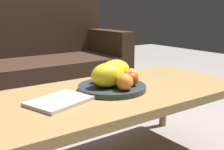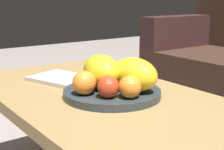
# 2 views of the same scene
# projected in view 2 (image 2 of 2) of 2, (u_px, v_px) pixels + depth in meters

# --- Properties ---
(coffee_table) EXTENTS (1.29, 0.62, 0.43)m
(coffee_table) POSITION_uv_depth(u_px,v_px,m) (114.00, 111.00, 1.12)
(coffee_table) COLOR olive
(coffee_table) RESTS_ON ground_plane
(fruit_bowl) EXTENTS (0.33, 0.33, 0.03)m
(fruit_bowl) POSITION_uv_depth(u_px,v_px,m) (112.00, 93.00, 1.13)
(fruit_bowl) COLOR #2C3539
(fruit_bowl) RESTS_ON coffee_table
(melon_large_front) EXTENTS (0.19, 0.13, 0.11)m
(melon_large_front) POSITION_uv_depth(u_px,v_px,m) (134.00, 74.00, 1.10)
(melon_large_front) COLOR yellow
(melon_large_front) RESTS_ON fruit_bowl
(melon_smaller_beside) EXTENTS (0.18, 0.14, 0.12)m
(melon_smaller_beside) POSITION_uv_depth(u_px,v_px,m) (101.00, 72.00, 1.13)
(melon_smaller_beside) COLOR yellow
(melon_smaller_beside) RESTS_ON fruit_bowl
(orange_front) EXTENTS (0.08, 0.08, 0.08)m
(orange_front) POSITION_uv_depth(u_px,v_px,m) (84.00, 83.00, 1.06)
(orange_front) COLOR orange
(orange_front) RESTS_ON fruit_bowl
(orange_left) EXTENTS (0.07, 0.07, 0.07)m
(orange_left) POSITION_uv_depth(u_px,v_px,m) (130.00, 87.00, 1.03)
(orange_left) COLOR orange
(orange_left) RESTS_ON fruit_bowl
(apple_front) EXTENTS (0.07, 0.07, 0.07)m
(apple_front) POSITION_uv_depth(u_px,v_px,m) (108.00, 87.00, 1.03)
(apple_front) COLOR #BB371C
(apple_front) RESTS_ON fruit_bowl
(apple_left) EXTENTS (0.07, 0.07, 0.07)m
(apple_left) POSITION_uv_depth(u_px,v_px,m) (123.00, 75.00, 1.18)
(apple_left) COLOR red
(apple_left) RESTS_ON fruit_bowl
(banana_bunch) EXTENTS (0.18, 0.15, 0.06)m
(banana_bunch) POSITION_uv_depth(u_px,v_px,m) (125.00, 81.00, 1.13)
(banana_bunch) COLOR gold
(banana_bunch) RESTS_ON fruit_bowl
(magazine) EXTENTS (0.29, 0.25, 0.02)m
(magazine) POSITION_uv_depth(u_px,v_px,m) (63.00, 79.00, 1.34)
(magazine) COLOR beige
(magazine) RESTS_ON coffee_table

